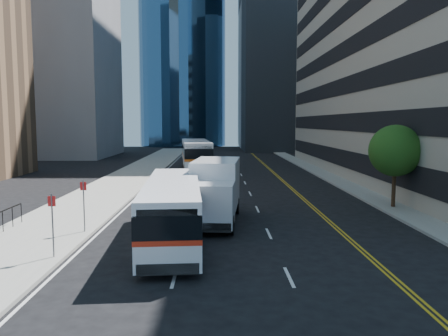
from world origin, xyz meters
The scene contains 9 objects.
ground centered at (0.00, 0.00, 0.00)m, with size 160.00×160.00×0.00m, color black.
sidewalk_west centered at (-10.50, 25.00, 0.07)m, with size 5.00×90.00×0.15m, color gray.
sidewalk_east centered at (9.00, 25.00, 0.07)m, with size 2.00×90.00×0.15m, color gray.
office_tower_north centered at (18.00, 72.00, 30.00)m, with size 30.00×28.00×60.00m, color gray.
midrise_west centered at (-28.00, 52.00, 17.50)m, with size 18.00×18.00×35.00m, color gray.
street_tree centered at (9.00, 8.00, 3.64)m, with size 3.20×3.20×5.10m.
bus_front centered at (-4.01, 0.76, 1.50)m, with size 3.03×10.82×2.76m.
bus_rear centered at (-4.39, 30.31, 1.84)m, with size 4.08×13.26×3.36m.
box_truck centered at (-2.14, 4.59, 1.75)m, with size 3.04×7.12×3.31m.
Camera 1 is at (-2.01, -18.70, 5.37)m, focal length 35.00 mm.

